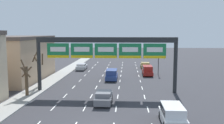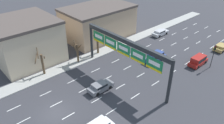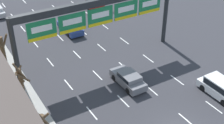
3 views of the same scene
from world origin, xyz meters
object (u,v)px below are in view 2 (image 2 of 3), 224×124
at_px(car_grey, 100,87).
at_px(tree_bare_third, 98,41).
at_px(car_silver, 160,32).
at_px(car_gold, 221,47).
at_px(suv_red, 198,60).
at_px(traffic_light_near_gantry, 214,52).
at_px(sign_gantry, 125,47).
at_px(suv_blue, 155,57).
at_px(tree_bare_second, 77,52).
at_px(tree_bare_furthest, 42,62).

distance_m(car_grey, tree_bare_third, 12.70).
relative_size(car_silver, car_gold, 1.15).
height_order(suv_red, traffic_light_near_gantry, traffic_light_near_gantry).
xyz_separation_m(sign_gantry, suv_blue, (0.23, 8.48, -4.84)).
distance_m(car_gold, tree_bare_second, 30.46).
bearing_deg(tree_bare_third, car_silver, 80.20).
distance_m(traffic_light_near_gantry, tree_bare_third, 22.06).
distance_m(sign_gantry, tree_bare_furthest, 14.63).
relative_size(car_gold, traffic_light_near_gantry, 0.88).
height_order(traffic_light_near_gantry, tree_bare_second, tree_bare_second).
relative_size(car_silver, tree_bare_second, 1.02).
bearing_deg(car_silver, car_gold, 13.53).
height_order(car_grey, tree_bare_furthest, tree_bare_furthest).
xyz_separation_m(sign_gantry, traffic_light_near_gantry, (8.65, 14.24, -2.53)).
bearing_deg(tree_bare_second, traffic_light_near_gantry, 43.37).
relative_size(car_grey, car_silver, 0.93).
distance_m(car_grey, tree_bare_second, 10.22).
height_order(car_silver, traffic_light_near_gantry, traffic_light_near_gantry).
bearing_deg(tree_bare_second, tree_bare_third, 92.09).
bearing_deg(tree_bare_third, tree_bare_second, -87.91).
bearing_deg(tree_bare_second, car_silver, 82.90).
xyz_separation_m(suv_red, tree_bare_second, (-16.16, -16.38, 1.33)).
bearing_deg(tree_bare_second, sign_gantry, 17.35).
height_order(car_gold, tree_bare_third, tree_bare_third).
bearing_deg(traffic_light_near_gantry, car_gold, 102.40).
relative_size(car_silver, suv_red, 1.03).
relative_size(suv_red, suv_blue, 0.97).
xyz_separation_m(car_gold, suv_blue, (-6.58, -14.13, 0.27)).
bearing_deg(suv_red, suv_blue, -142.32).
xyz_separation_m(traffic_light_near_gantry, tree_bare_second, (-18.25, -17.24, -0.97)).
relative_size(sign_gantry, suv_red, 4.14).
distance_m(suv_red, tree_bare_furthest, 28.76).
bearing_deg(tree_bare_third, sign_gantry, -12.30).
relative_size(sign_gantry, car_grey, 4.35).
relative_size(car_gold, tree_bare_furthest, 0.79).
relative_size(sign_gantry, car_gold, 4.62).
distance_m(suv_blue, tree_bare_third, 11.99).
bearing_deg(tree_bare_furthest, suv_blue, 60.69).
relative_size(sign_gantry, tree_bare_furthest, 3.65).
distance_m(car_grey, car_gold, 28.84).
relative_size(sign_gantry, suv_blue, 4.02).
bearing_deg(tree_bare_third, car_gold, 50.98).
bearing_deg(car_grey, car_silver, 105.78).
bearing_deg(tree_bare_third, car_grey, -37.26).
height_order(car_silver, suv_red, suv_red).
bearing_deg(car_gold, suv_blue, -114.97).
bearing_deg(tree_bare_furthest, suv_red, 54.43).
bearing_deg(tree_bare_second, suv_red, 45.38).
bearing_deg(car_grey, traffic_light_near_gantry, 66.76).
bearing_deg(tree_bare_furthest, traffic_light_near_gantry, 52.20).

